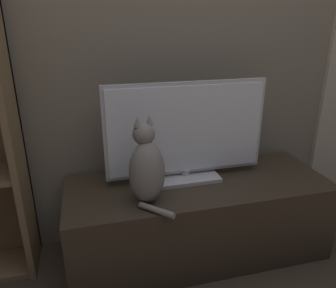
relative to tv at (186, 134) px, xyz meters
The scene contains 4 objects.
wall_back 0.65m from the tv, 77.31° to the left, with size 4.80×0.05×2.60m.
tv_stand 0.48m from the tv, 55.31° to the right, with size 1.39×0.51×0.44m.
tv is the anchor object (origin of this frame).
cat 0.32m from the tv, 142.85° to the right, with size 0.19×0.27×0.41m.
Camera 1 is at (-0.54, -0.53, 1.25)m, focal length 35.00 mm.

